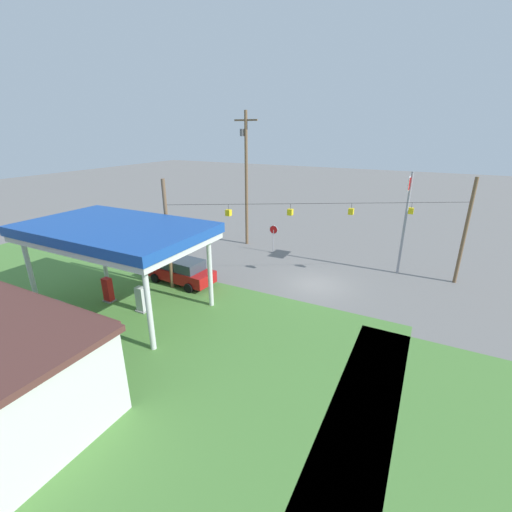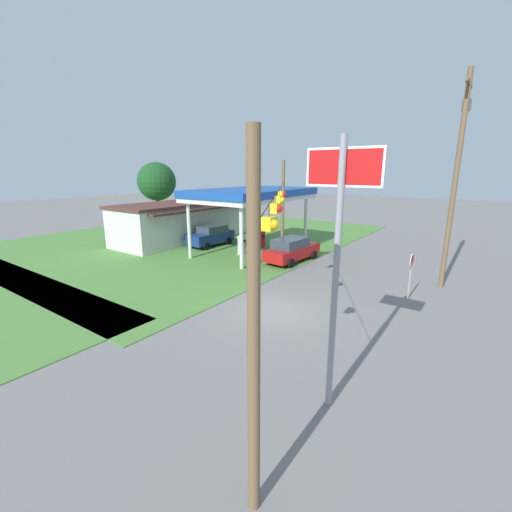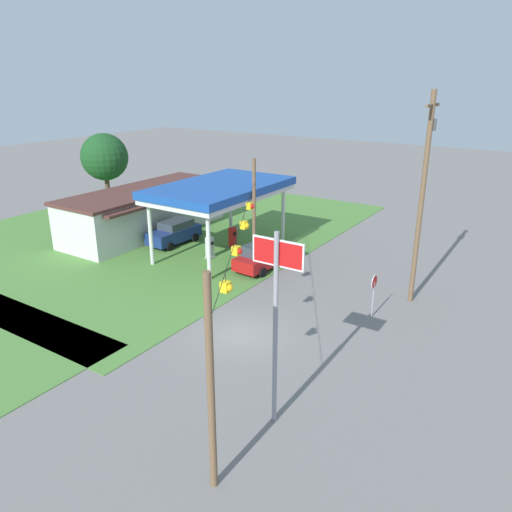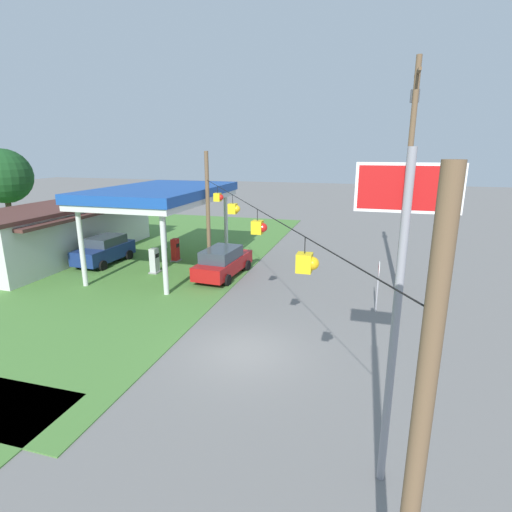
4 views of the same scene
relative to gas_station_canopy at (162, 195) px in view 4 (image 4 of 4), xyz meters
The scene contains 13 objects.
ground_plane 13.58m from the gas_station_canopy, 138.38° to the right, with size 160.00×160.00×0.00m, color slate.
grass_verge_station_corner 9.89m from the gas_station_canopy, 76.68° to the left, with size 36.00×28.00×0.04m, color #4C7F38.
gas_station_canopy is the anchor object (origin of this frame).
gas_station_store 8.93m from the gas_station_canopy, 85.47° to the left, with size 14.91×5.98×3.74m.
fuel_pump_near 4.23m from the gas_station_canopy, behind, with size 0.71×0.56×1.61m.
fuel_pump_far 4.23m from the gas_station_canopy, ahead, with size 0.71×0.56×1.61m.
car_at_pumps_front 5.86m from the gas_station_canopy, 101.55° to the right, with size 5.20×2.37×1.83m.
car_at_pumps_rear 5.79m from the gas_station_canopy, 94.62° to the left, with size 4.57×2.23×1.86m.
stop_sign_roadside 14.20m from the gas_station_canopy, 106.59° to the right, with size 0.80×0.08×2.50m.
stop_sign_overhead 19.61m from the gas_station_canopy, 136.96° to the right, with size 0.22×2.03×7.60m.
utility_pole_main 14.57m from the gas_station_canopy, 92.52° to the right, with size 2.20×0.44×11.88m.
signal_span_gantry 12.75m from the gas_station_canopy, 138.34° to the right, with size 17.66×10.24×7.45m.
tree_behind_station 16.01m from the gas_station_canopy, 79.13° to the left, with size 4.33×4.33×7.62m.
Camera 4 is at (-13.18, -4.22, 7.55)m, focal length 28.00 mm.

